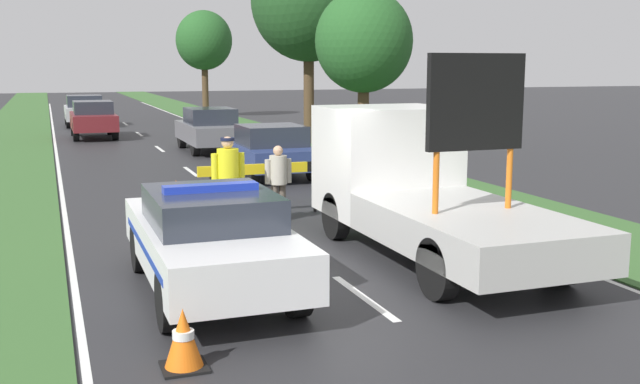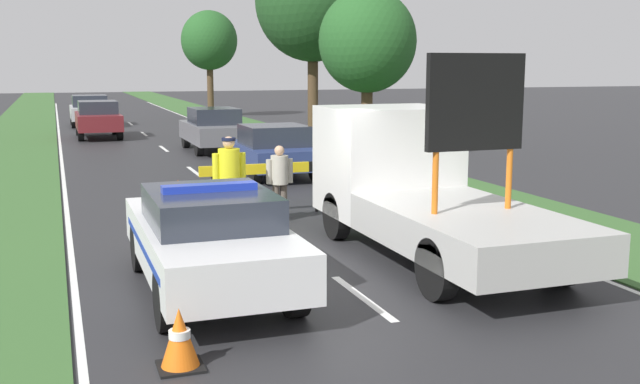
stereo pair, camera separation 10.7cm
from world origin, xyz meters
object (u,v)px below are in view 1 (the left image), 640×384
Objects in this scene: traffic_cone_near_truck at (176,194)px; queued_car_sedan_silver at (84,110)px; queued_car_hatch_blue at (271,150)px; roadside_tree_mid_left at (204,41)px; traffic_cone_centre_front at (183,339)px; traffic_cone_behind_barrier at (182,230)px; work_truck at (416,184)px; queued_car_suv_grey at (210,129)px; police_car at (210,238)px; police_officer at (228,175)px; roadside_tree_near_left at (364,42)px; queued_car_wagon_maroon at (93,119)px; road_barrier at (264,173)px; pedestrian_civilian at (278,177)px; roadside_tree_near_right at (309,1)px; traffic_cone_near_police at (183,221)px.

traffic_cone_near_truck is 24.29m from queued_car_sedan_silver.
queued_car_hatch_blue is 0.62× the size of roadside_tree_mid_left.
traffic_cone_behind_barrier reaches higher than traffic_cone_centre_front.
queued_car_suv_grey is (-0.24, 15.90, -0.32)m from work_truck.
roadside_tree_mid_left is at bearing -100.94° from queued_car_suv_grey.
police_officer reaches higher than police_car.
police_officer is 0.32× the size of roadside_tree_near_left.
queued_car_sedan_silver reaches higher than police_car.
traffic_cone_behind_barrier is 0.17× the size of queued_car_sedan_silver.
queued_car_wagon_maroon is at bearing 126.39° from roadside_tree_near_left.
traffic_cone_behind_barrier is at bearing -127.00° from roadside_tree_near_left.
work_truck is 4.08m from road_barrier.
roadside_tree_mid_left reaches higher than traffic_cone_behind_barrier.
queued_car_wagon_maroon is 1.04× the size of queued_car_sedan_silver.
police_officer is at bearing 78.66° from police_car.
traffic_cone_near_truck is at bearing 136.74° from road_barrier.
roadside_tree_mid_left reaches higher than roadside_tree_near_left.
queued_car_sedan_silver is (-0.23, 28.09, 0.47)m from traffic_cone_behind_barrier.
queued_car_wagon_maroon is at bearing 90.29° from queued_car_sedan_silver.
road_barrier is at bearing 72.37° from queued_car_hatch_blue.
pedestrian_civilian is 10.76m from roadside_tree_near_left.
queued_car_hatch_blue is 20.74m from queued_car_sedan_silver.
traffic_cone_near_police is at bearing -117.30° from roadside_tree_near_right.
queued_car_wagon_maroon is (0.66, 26.35, 0.52)m from traffic_cone_centre_front.
traffic_cone_behind_barrier reaches higher than traffic_cone_near_truck.
queued_car_hatch_blue is 10.16m from roadside_tree_near_right.
queued_car_hatch_blue is (0.09, 9.09, -0.39)m from work_truck.
road_barrier is 2.23m from traffic_cone_near_truck.
police_car is at bearing -90.75° from traffic_cone_behind_barrier.
traffic_cone_behind_barrier is (-0.53, -3.81, 0.03)m from traffic_cone_near_truck.
queued_car_sedan_silver is at bearing 91.79° from traffic_cone_near_truck.
traffic_cone_centre_front is 5.18m from traffic_cone_behind_barrier.
work_truck reaches higher than police_car.
police_officer is 2.84× the size of traffic_cone_near_truck.
police_car is 0.58× the size of roadside_tree_near_right.
roadside_tree_near_right reaches higher than queued_car_sedan_silver.
road_barrier is 18.98m from queued_car_wagon_maroon.
queued_car_hatch_blue is at bearing -116.13° from roadside_tree_near_right.
roadside_tree_near_left is at bearing 135.77° from queued_car_suv_grey.
traffic_cone_centre_front reaches higher than traffic_cone_near_truck.
queued_car_suv_grey is 7.64m from queued_car_wagon_maroon.
queued_car_suv_grey is 1.09× the size of queued_car_sedan_silver.
traffic_cone_behind_barrier is 14.98m from queued_car_suv_grey.
traffic_cone_behind_barrier is at bearing 76.44° from queued_car_suv_grey.
traffic_cone_near_police is at bearing -129.36° from roadside_tree_near_left.
queued_car_sedan_silver is at bearing -89.71° from queued_car_wagon_maroon.
traffic_cone_near_police is 7.61m from queued_car_hatch_blue.
police_officer is at bearing 72.81° from traffic_cone_centre_front.
pedestrian_civilian is at bearing -86.02° from road_barrier.
queued_car_hatch_blue is at bearing 74.75° from police_car.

